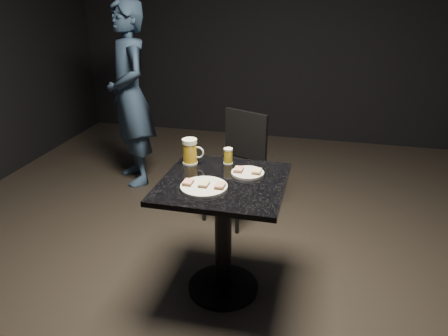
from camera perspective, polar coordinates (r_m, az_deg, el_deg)
The scene contains 10 objects.
floor at distance 2.86m, azimuth -0.10°, elevation -15.41°, with size 6.00×6.00×0.00m, color black.
plate_large at distance 2.38m, azimuth -2.64°, elevation -2.46°, with size 0.26×0.26×0.01m, color white.
plate_small at distance 2.55m, azimuth 3.10°, elevation -0.65°, with size 0.19×0.19×0.01m, color silver.
patron at distance 4.09m, azimuth -12.17°, elevation 9.23°, with size 0.61×0.40×1.66m, color navy.
table at distance 2.58m, azimuth -0.11°, elevation -6.56°, with size 0.70×0.70×0.75m.
beer_mug at distance 2.68m, azimuth -4.42°, elevation 2.19°, with size 0.14×0.09×0.16m.
beer_tumbler at distance 2.68m, azimuth 0.55°, elevation 1.59°, with size 0.06×0.06×0.10m.
chair at distance 3.43m, azimuth 1.78°, elevation 1.14°, with size 0.50×0.50×0.86m.
canapes_on_plate_large at distance 2.37m, azimuth -2.65°, elevation -2.11°, with size 0.23×0.07×0.02m.
canapes_on_plate_small at distance 2.54m, azimuth 3.11°, elevation -0.32°, with size 0.16×0.07×0.02m.
Camera 1 is at (0.54, -2.17, 1.79)m, focal length 35.00 mm.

